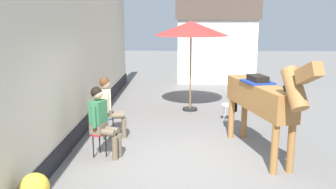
{
  "coord_description": "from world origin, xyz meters",
  "views": [
    {
      "loc": [
        -0.2,
        -6.22,
        2.67
      ],
      "look_at": [
        -0.4,
        1.2,
        1.05
      ],
      "focal_mm": 37.7,
      "sensor_mm": 36.0,
      "label": 1
    }
  ],
  "objects_px": {
    "seated_visitor_near": "(101,118)",
    "saddled_horse_center": "(262,98)",
    "spare_stool_white": "(227,106)",
    "seated_visitor_far": "(109,104)",
    "cafe_parasol": "(191,29)"
  },
  "relations": [
    {
      "from": "seated_visitor_near",
      "to": "saddled_horse_center",
      "type": "height_order",
      "value": "saddled_horse_center"
    },
    {
      "from": "seated_visitor_near",
      "to": "saddled_horse_center",
      "type": "relative_size",
      "value": 0.47
    },
    {
      "from": "seated_visitor_near",
      "to": "spare_stool_white",
      "type": "height_order",
      "value": "seated_visitor_near"
    },
    {
      "from": "saddled_horse_center",
      "to": "seated_visitor_near",
      "type": "bearing_deg",
      "value": -177.26
    },
    {
      "from": "seated_visitor_near",
      "to": "seated_visitor_far",
      "type": "height_order",
      "value": "same"
    },
    {
      "from": "seated_visitor_far",
      "to": "cafe_parasol",
      "type": "bearing_deg",
      "value": 52.75
    },
    {
      "from": "cafe_parasol",
      "to": "saddled_horse_center",
      "type": "bearing_deg",
      "value": -70.05
    },
    {
      "from": "cafe_parasol",
      "to": "spare_stool_white",
      "type": "relative_size",
      "value": 5.61
    },
    {
      "from": "seated_visitor_far",
      "to": "saddled_horse_center",
      "type": "distance_m",
      "value": 3.32
    },
    {
      "from": "seated_visitor_near",
      "to": "spare_stool_white",
      "type": "xyz_separation_m",
      "value": [
        2.77,
        2.49,
        -0.38
      ]
    },
    {
      "from": "saddled_horse_center",
      "to": "seated_visitor_far",
      "type": "bearing_deg",
      "value": 163.09
    },
    {
      "from": "seated_visitor_near",
      "to": "cafe_parasol",
      "type": "bearing_deg",
      "value": 63.03
    },
    {
      "from": "seated_visitor_near",
      "to": "seated_visitor_far",
      "type": "relative_size",
      "value": 1.0
    },
    {
      "from": "saddled_horse_center",
      "to": "cafe_parasol",
      "type": "bearing_deg",
      "value": 109.95
    },
    {
      "from": "seated_visitor_far",
      "to": "cafe_parasol",
      "type": "relative_size",
      "value": 0.54
    }
  ]
}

